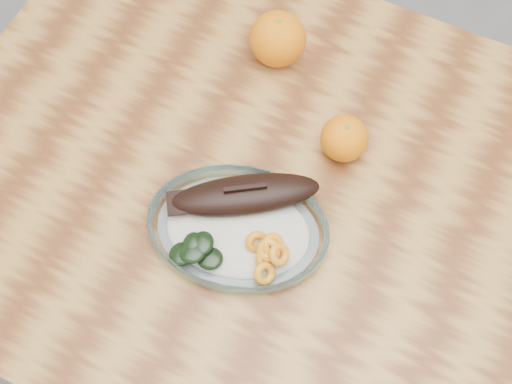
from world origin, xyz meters
TOP-DOWN VIEW (x-y plane):
  - ground at (0.00, 0.00)m, footprint 3.00×3.00m
  - dining_table at (0.00, 0.00)m, footprint 1.20×0.80m
  - plated_meal at (-0.09, -0.08)m, footprint 0.57×0.57m
  - orange_left at (-0.17, 0.22)m, footprint 0.09×0.09m
  - orange_right at (-0.01, 0.10)m, footprint 0.07×0.07m

SIDE VIEW (x-z plane):
  - ground at x=0.00m, z-range 0.00..0.00m
  - dining_table at x=0.00m, z-range 0.28..1.03m
  - plated_meal at x=-0.09m, z-range 0.73..0.81m
  - orange_right at x=-0.01m, z-range 0.75..0.82m
  - orange_left at x=-0.17m, z-range 0.75..0.84m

